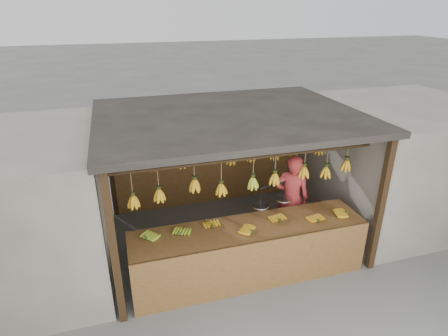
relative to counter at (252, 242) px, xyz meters
name	(u,v)px	position (x,y,z in m)	size (l,w,h in m)	color
ground	(229,237)	(0.01, 1.23, -0.71)	(80.00, 80.00, 0.00)	#5B5B57
stall	(224,132)	(0.01, 1.56, 1.26)	(4.30, 3.30, 2.40)	black
neighbor_left	(2,212)	(-3.59, 1.23, 0.44)	(3.00, 3.00, 2.30)	slate
neighbor_right	(399,160)	(3.61, 1.23, 0.44)	(3.00, 3.00, 2.30)	slate
counter	(252,242)	(0.00, 0.00, 0.00)	(3.67, 0.84, 0.96)	brown
hanging_bananas	(229,158)	(0.02, 1.24, 0.91)	(3.56, 2.25, 0.39)	#C08714
balance_scale	(272,200)	(0.40, 0.23, 0.55)	(0.69, 0.36, 0.79)	black
vendor	(291,199)	(1.08, 0.89, 0.13)	(0.61, 0.40, 1.68)	#BF3333
bag_bundles	(294,151)	(1.95, 2.58, 0.31)	(0.08, 0.26, 1.21)	red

